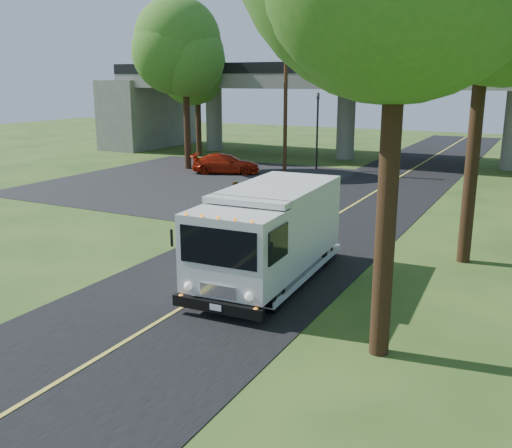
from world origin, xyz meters
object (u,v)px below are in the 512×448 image
Objects in this scene: tree_left_far at (198,61)px; utility_pole at (285,102)px; tree_left_lot at (186,51)px; traffic_signal at (317,123)px; red_sedan at (226,164)px; step_van at (269,232)px; pedestrian at (236,200)px.

utility_pole is at bearing -22.43° from tree_left_far.
tree_left_lot reaches higher than tree_left_far.
traffic_signal is 2.86m from utility_pole.
traffic_signal is 1.16× the size of red_sedan.
tree_left_lot is 24.00m from step_van.
step_van is 8.42m from pedestrian.
utility_pole is at bearing 110.66° from step_van.
red_sedan is at bearing -5.91° from tree_left_lot.
utility_pole is at bearing -36.04° from pedestrian.
tree_left_lot reaches higher than utility_pole.
pedestrian is at bearing 123.62° from step_van.
traffic_signal reaches higher than red_sedan.
utility_pole is 7.43m from tree_left_lot.
pedestrian reaches higher than red_sedan.
red_sedan is (6.15, -6.33, -6.80)m from tree_left_far.
traffic_signal is at bearing -9.65° from tree_left_far.
tree_left_lot is (-7.79, -4.16, 4.70)m from traffic_signal.
red_sedan is at bearing -135.98° from traffic_signal.
tree_left_far is 1.40× the size of step_van.
tree_left_lot is 6.34× the size of pedestrian.
tree_left_lot is 2.34× the size of red_sedan.
utility_pole reaches higher than step_van.
tree_left_far reaches higher than pedestrian.
red_sedan is (-4.65, -4.49, -2.55)m from traffic_signal.
traffic_signal is at bearing 53.13° from utility_pole.
step_van is at bearing -167.93° from red_sedan.
traffic_signal is at bearing 28.11° from tree_left_lot.
step_van is at bearing -66.48° from utility_pole.
tree_left_far is 30.28m from step_van.
traffic_signal reaches higher than step_van.
pedestrian is at bearing -74.42° from utility_pole.
utility_pole is 0.86× the size of tree_left_lot.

